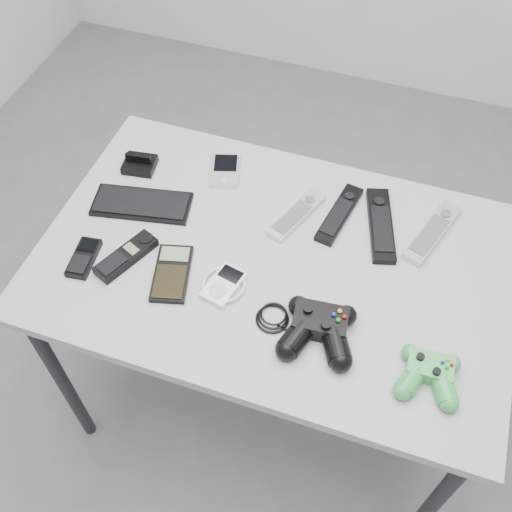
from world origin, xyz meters
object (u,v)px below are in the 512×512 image
(desk, at_px, (275,275))
(remote_black_b, at_px, (381,224))
(mp3_player, at_px, (224,285))
(controller_black, at_px, (319,327))
(remote_silver_a, at_px, (296,214))
(remote_black_a, at_px, (339,214))
(controller_green, at_px, (429,373))
(pda, at_px, (225,170))
(cordless_handset, at_px, (126,256))
(pda_keyboard, at_px, (142,204))
(calculator, at_px, (172,273))
(remote_silver_b, at_px, (432,232))
(mobile_phone, at_px, (84,258))

(desk, distance_m, remote_black_b, 0.29)
(mp3_player, distance_m, controller_black, 0.24)
(remote_silver_a, bearing_deg, mp3_player, -90.07)
(remote_black_a, distance_m, controller_green, 0.46)
(desk, xyz_separation_m, controller_green, (0.39, -0.19, 0.09))
(desk, distance_m, remote_black_a, 0.22)
(remote_black_b, bearing_deg, desk, -157.05)
(pda, distance_m, cordless_handset, 0.36)
(pda_keyboard, distance_m, controller_black, 0.56)
(calculator, bearing_deg, desk, 15.25)
(pda_keyboard, bearing_deg, remote_black_a, 3.53)
(mp3_player, xyz_separation_m, controller_green, (0.47, -0.07, 0.01))
(mp3_player, bearing_deg, remote_silver_b, 48.34)
(pda, bearing_deg, cordless_handset, -126.31)
(remote_black_a, bearing_deg, controller_black, -73.71)
(cordless_handset, bearing_deg, mp3_player, 23.38)
(pda_keyboard, distance_m, calculator, 0.23)
(mp3_player, height_order, controller_black, controller_black)
(mobile_phone, bearing_deg, calculator, -0.15)
(remote_silver_a, xyz_separation_m, calculator, (-0.22, -0.26, -0.00))
(cordless_handset, bearing_deg, remote_silver_a, 60.35)
(mp3_player, bearing_deg, remote_black_b, 56.37)
(mobile_phone, distance_m, cordless_handset, 0.10)
(mobile_phone, distance_m, controller_black, 0.57)
(remote_silver_a, xyz_separation_m, remote_black_a, (0.10, 0.04, -0.00))
(pda, bearing_deg, controller_black, -64.47)
(remote_black_b, relative_size, mobile_phone, 2.03)
(controller_black, bearing_deg, remote_black_a, 90.93)
(remote_black_a, height_order, mobile_phone, remote_black_a)
(pda, xyz_separation_m, mp3_player, (0.13, -0.34, 0.00))
(remote_black_b, xyz_separation_m, mobile_phone, (-0.64, -0.32, -0.00))
(desk, xyz_separation_m, remote_silver_b, (0.34, 0.19, 0.08))
(remote_black_a, bearing_deg, remote_silver_b, 13.60)
(desk, height_order, mp3_player, mp3_player)
(controller_black, bearing_deg, remote_silver_b, 56.54)
(cordless_handset, bearing_deg, pda, 94.36)
(remote_black_a, bearing_deg, mp3_player, -114.08)
(pda_keyboard, distance_m, mp3_player, 0.33)
(desk, distance_m, controller_black, 0.24)
(controller_green, bearing_deg, remote_silver_b, 94.95)
(pda, relative_size, controller_green, 0.83)
(pda, height_order, remote_silver_a, remote_silver_a)
(pda, bearing_deg, remote_black_a, -26.04)
(remote_silver_a, distance_m, calculator, 0.34)
(remote_silver_a, relative_size, cordless_handset, 1.17)
(controller_black, bearing_deg, mobile_phone, 172.98)
(calculator, distance_m, controller_black, 0.36)
(remote_silver_a, height_order, remote_silver_b, remote_silver_b)
(remote_black_a, bearing_deg, remote_black_b, 8.70)
(pda_keyboard, xyz_separation_m, pda, (0.16, 0.18, 0.00))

